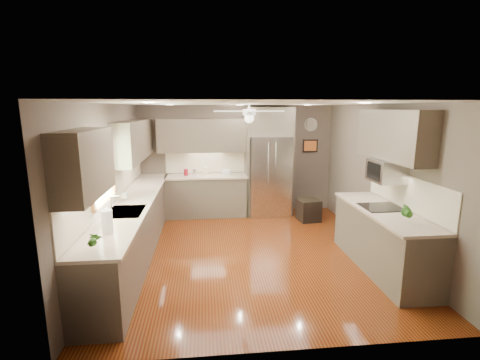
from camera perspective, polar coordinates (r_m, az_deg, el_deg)
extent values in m
plane|color=#4B140A|center=(6.11, 1.76, -11.72)|extent=(5.00, 5.00, 0.00)
plane|color=white|center=(5.61, 1.93, 12.44)|extent=(5.00, 5.00, 0.00)
plane|color=brown|center=(8.17, -0.51, 3.42)|extent=(4.50, 0.00, 4.50)
plane|color=brown|center=(3.36, 7.62, -8.91)|extent=(4.50, 0.00, 4.50)
plane|color=brown|center=(5.87, -20.48, -0.62)|extent=(0.00, 5.00, 5.00)
plane|color=brown|center=(6.42, 22.15, 0.27)|extent=(0.00, 5.00, 5.00)
cylinder|color=maroon|center=(7.88, -8.86, 1.27)|extent=(0.11, 0.11, 0.15)
cylinder|color=silver|center=(7.93, -7.48, 1.30)|extent=(0.10, 0.10, 0.13)
cylinder|color=beige|center=(7.93, -5.73, 1.50)|extent=(0.12, 0.12, 0.17)
imported|color=white|center=(6.02, -18.33, -2.34)|extent=(0.09, 0.10, 0.18)
imported|color=#275719|center=(4.00, -22.95, -9.01)|extent=(0.15, 0.11, 0.27)
imported|color=#275719|center=(5.10, 25.80, -4.69)|extent=(0.19, 0.17, 0.30)
imported|color=beige|center=(7.89, -2.18, 1.02)|extent=(0.23, 0.23, 0.05)
cube|color=#4E4438|center=(6.15, -16.88, -7.57)|extent=(0.60, 4.70, 0.90)
cube|color=beige|center=(6.02, -17.00, -3.33)|extent=(0.65, 4.70, 0.04)
cube|color=beige|center=(6.02, -20.01, -0.78)|extent=(0.02, 4.70, 0.50)
cube|color=#4E4438|center=(8.00, -5.47, -2.66)|extent=(1.85, 0.60, 0.90)
cube|color=beige|center=(7.88, -5.54, 0.62)|extent=(1.85, 0.65, 0.04)
cube|color=beige|center=(8.14, -5.59, 2.97)|extent=(1.85, 0.02, 0.50)
cube|color=#4E4438|center=(4.21, -24.20, 2.46)|extent=(0.33, 1.20, 0.75)
cube|color=#4E4438|center=(7.01, -16.89, 6.27)|extent=(0.33, 2.40, 0.75)
cube|color=#4E4438|center=(7.91, -5.68, 7.27)|extent=(2.15, 0.33, 0.75)
cube|color=#4E4438|center=(5.77, 23.83, 6.77)|extent=(0.33, 1.70, 0.75)
cube|color=#BFF2B2|center=(5.34, -21.87, 1.40)|extent=(0.01, 1.00, 0.80)
cube|color=brown|center=(5.28, -21.96, 6.00)|extent=(0.05, 1.12, 0.06)
cube|color=brown|center=(5.42, -21.27, -3.07)|extent=(0.05, 1.12, 0.06)
cube|color=brown|center=(4.83, -23.27, 0.28)|extent=(0.05, 0.06, 0.80)
cube|color=brown|center=(5.84, -20.24, 2.33)|extent=(0.05, 0.06, 0.80)
cube|color=silver|center=(5.40, -18.25, -5.05)|extent=(0.50, 0.70, 0.03)
cube|color=#262626|center=(5.41, -18.22, -5.41)|extent=(0.44, 0.62, 0.05)
cylinder|color=silver|center=(5.42, -20.40, -3.78)|extent=(0.02, 0.02, 0.24)
cylinder|color=silver|center=(5.37, -19.87, -2.55)|extent=(0.16, 0.02, 0.02)
cube|color=silver|center=(7.98, 4.75, 0.69)|extent=(0.92, 0.72, 1.82)
cube|color=black|center=(7.70, 5.18, -1.65)|extent=(0.88, 0.02, 0.02)
cube|color=black|center=(7.58, 5.27, 2.72)|extent=(0.01, 0.02, 1.00)
cylinder|color=silver|center=(7.54, 4.73, 2.67)|extent=(0.02, 0.02, 0.90)
cylinder|color=silver|center=(7.57, 5.92, 2.68)|extent=(0.02, 0.02, 0.90)
cube|color=#4E4438|center=(7.90, 4.82, 9.53)|extent=(1.04, 0.60, 0.63)
cube|color=#4E4438|center=(7.96, 1.13, 0.70)|extent=(0.06, 0.60, 1.82)
cube|color=#4E4438|center=(8.14, 8.14, 0.83)|extent=(0.06, 0.60, 1.82)
cube|color=#4E4438|center=(5.81, 22.36, -9.13)|extent=(0.65, 2.20, 0.90)
cube|color=beige|center=(5.66, 22.60, -4.68)|extent=(0.70, 2.20, 0.04)
cube|color=beige|center=(5.75, 25.71, -1.80)|extent=(0.02, 2.20, 0.50)
cube|color=black|center=(5.73, 22.15, -4.17)|extent=(0.56, 0.52, 0.01)
cube|color=silver|center=(5.81, 22.91, 1.38)|extent=(0.42, 0.55, 0.34)
cube|color=black|center=(5.71, 21.06, 1.36)|extent=(0.02, 0.40, 0.26)
cylinder|color=white|center=(5.90, 1.52, 12.01)|extent=(0.03, 0.03, 0.08)
cylinder|color=white|center=(5.90, 1.51, 11.04)|extent=(0.22, 0.22, 0.10)
sphere|color=white|center=(5.91, 1.51, 10.07)|extent=(0.16, 0.16, 0.16)
cube|color=white|center=(5.96, 4.92, 11.20)|extent=(0.48, 0.11, 0.01)
cube|color=white|center=(6.25, 1.10, 11.26)|extent=(0.11, 0.48, 0.01)
cube|color=white|center=(5.87, -1.94, 11.23)|extent=(0.48, 0.11, 0.01)
cube|color=white|center=(5.56, 1.99, 11.21)|extent=(0.11, 0.48, 0.01)
cylinder|color=white|center=(6.88, -11.49, 12.03)|extent=(0.14, 0.14, 0.01)
cylinder|color=white|center=(7.16, 11.07, 12.02)|extent=(0.14, 0.14, 0.01)
cylinder|color=white|center=(4.40, -14.62, 12.21)|extent=(0.14, 0.14, 0.01)
cylinder|color=white|center=(4.82, 19.84, 11.82)|extent=(0.14, 0.14, 0.01)
cylinder|color=white|center=(7.39, 0.00, 12.21)|extent=(0.14, 0.14, 0.01)
cylinder|color=white|center=(8.43, 11.57, 8.90)|extent=(0.30, 0.03, 0.30)
cylinder|color=silver|center=(8.42, 11.60, 8.89)|extent=(0.29, 0.00, 0.29)
cube|color=black|center=(8.46, 11.44, 5.51)|extent=(0.36, 0.03, 0.30)
cube|color=orange|center=(8.45, 11.47, 5.50)|extent=(0.30, 0.01, 0.24)
cube|color=black|center=(7.79, 11.18, -4.95)|extent=(0.49, 0.49, 0.49)
cube|color=black|center=(7.73, 11.25, -3.28)|extent=(0.46, 0.46, 0.03)
cylinder|color=white|center=(4.50, -20.97, -6.52)|extent=(0.13, 0.13, 0.31)
cylinder|color=silver|center=(4.50, -20.98, -6.40)|extent=(0.03, 0.03, 0.33)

